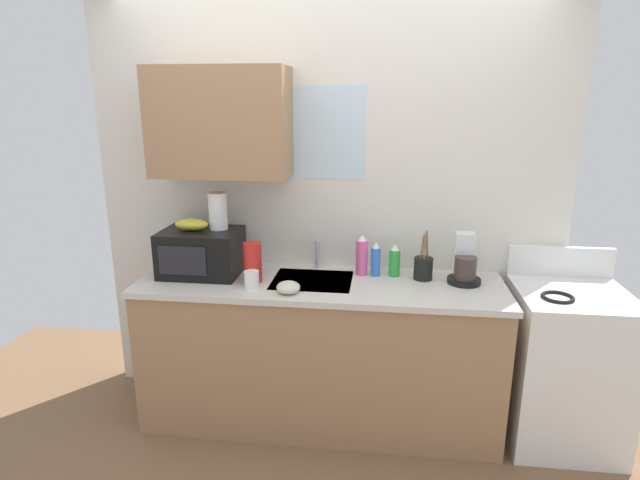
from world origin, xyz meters
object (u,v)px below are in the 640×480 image
coffee_maker (464,264)px  small_bowl (288,287)px  cereal_canister (253,263)px  dish_soap_bottle_blue (376,260)px  stove_range (564,365)px  microwave (201,252)px  banana_bunch (192,224)px  paper_towel_roll (218,211)px  dish_soap_bottle_green (395,261)px  utensil_crock (423,268)px  dish_soap_bottle_pink (362,256)px  mug_white (252,279)px

coffee_maker → small_bowl: 1.02m
coffee_maker → small_bowl: bearing=-162.4°
cereal_canister → dish_soap_bottle_blue: bearing=15.9°
cereal_canister → small_bowl: size_ratio=1.79×
coffee_maker → stove_range: bearing=-10.2°
dish_soap_bottle_blue → cereal_canister: 0.73m
microwave → banana_bunch: (-0.05, 0.00, 0.17)m
dish_soap_bottle_blue → paper_towel_roll: bearing=-177.0°
dish_soap_bottle_green → dish_soap_bottle_blue: bearing=-175.8°
utensil_crock → coffee_maker: bearing=-2.9°
utensil_crock → small_bowl: size_ratio=2.26×
dish_soap_bottle_pink → dish_soap_bottle_blue: (0.08, -0.01, -0.02)m
dish_soap_bottle_green → mug_white: 0.85m
microwave → small_bowl: bearing=-23.4°
stove_range → banana_bunch: bearing=178.8°
small_bowl → stove_range: bearing=7.5°
stove_range → utensil_crock: 0.97m
stove_range → cereal_canister: cereal_canister is taller
cereal_canister → utensil_crock: (0.98, 0.17, -0.05)m
paper_towel_roll → dish_soap_bottle_pink: (0.85, 0.06, -0.26)m
microwave → small_bowl: microwave is taller
stove_range → banana_bunch: (-2.18, 0.05, 0.75)m
utensil_crock → dish_soap_bottle_blue: bearing=174.0°
dish_soap_bottle_green → cereal_canister: 0.84m
paper_towel_roll → banana_bunch: bearing=-161.6°
mug_white → stove_range: bearing=4.6°
stove_range → dish_soap_bottle_green: bearing=171.0°
paper_towel_roll → small_bowl: paper_towel_roll is taller
stove_range → mug_white: size_ratio=11.37×
dish_soap_bottle_pink → utensil_crock: bearing=-5.8°
dish_soap_bottle_pink → banana_bunch: bearing=-173.9°
stove_range → banana_bunch: size_ratio=5.40×
dish_soap_bottle_green → utensil_crock: bearing=-12.7°
dish_soap_bottle_blue → dish_soap_bottle_pink: bearing=175.0°
dish_soap_bottle_blue → utensil_crock: utensil_crock is taller
banana_bunch → dish_soap_bottle_green: size_ratio=1.02×
coffee_maker → mug_white: coffee_maker is taller
coffee_maker → utensil_crock: bearing=177.1°
dish_soap_bottle_green → dish_soap_bottle_pink: bearing=-179.8°
cereal_canister → paper_towel_roll: bearing=148.0°
coffee_maker → cereal_canister: size_ratio=1.21×
paper_towel_roll → small_bowl: (0.47, -0.30, -0.35)m
banana_bunch → coffee_maker: size_ratio=0.71×
banana_bunch → paper_towel_roll: 0.18m
stove_range → mug_white: stove_range is taller
dish_soap_bottle_pink → small_bowl: 0.53m
stove_range → dish_soap_bottle_blue: 1.22m
dish_soap_bottle_blue → mug_white: bearing=-157.1°
stove_range → dish_soap_bottle_pink: dish_soap_bottle_pink is taller
paper_towel_roll → utensil_crock: (1.22, 0.02, -0.31)m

